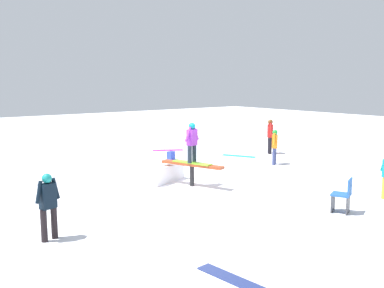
# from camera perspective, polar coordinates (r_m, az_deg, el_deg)

# --- Properties ---
(ground_plane) EXTENTS (60.00, 60.00, 0.00)m
(ground_plane) POSITION_cam_1_polar(r_m,az_deg,el_deg) (13.37, 0.00, -5.62)
(ground_plane) COLOR white
(rail_feature) EXTENTS (2.11, 0.98, 0.72)m
(rail_feature) POSITION_cam_1_polar(r_m,az_deg,el_deg) (13.23, 0.00, -3.06)
(rail_feature) COLOR black
(rail_feature) RESTS_ON ground
(snow_kicker_ramp) EXTENTS (2.20, 2.02, 0.55)m
(snow_kicker_ramp) POSITION_cam_1_polar(r_m,az_deg,el_deg) (14.28, -5.76, -3.61)
(snow_kicker_ramp) COLOR white
(snow_kicker_ramp) RESTS_ON ground
(main_rider_on_rail) EXTENTS (1.36, 0.69, 1.26)m
(main_rider_on_rail) POSITION_cam_1_polar(r_m,az_deg,el_deg) (13.11, 0.00, 0.06)
(main_rider_on_rail) COLOR #88D42B
(main_rider_on_rail) RESTS_ON rail_feature
(bystander_orange) EXTENTS (0.41, 0.52, 1.37)m
(bystander_orange) POSITION_cam_1_polar(r_m,az_deg,el_deg) (16.93, 10.96, -0.13)
(bystander_orange) COLOR #394272
(bystander_orange) RESTS_ON ground
(bystander_black) EXTENTS (0.27, 0.57, 1.40)m
(bystander_black) POSITION_cam_1_polar(r_m,az_deg,el_deg) (9.24, -18.64, -7.46)
(bystander_black) COLOR black
(bystander_black) RESTS_ON ground
(bystander_red) EXTENTS (0.56, 0.50, 1.54)m
(bystander_red) POSITION_cam_1_polar(r_m,az_deg,el_deg) (19.42, 10.36, 1.26)
(bystander_red) COLOR black
(bystander_red) RESTS_ON ground
(loose_snowboard_navy) EXTENTS (1.52, 0.44, 0.02)m
(loose_snowboard_navy) POSITION_cam_1_polar(r_m,az_deg,el_deg) (7.37, 5.76, -17.61)
(loose_snowboard_navy) COLOR navy
(loose_snowboard_navy) RESTS_ON ground
(loose_snowboard_magenta) EXTENTS (0.96, 1.36, 0.02)m
(loose_snowboard_magenta) POSITION_cam_1_polar(r_m,az_deg,el_deg) (20.14, -3.25, -0.82)
(loose_snowboard_magenta) COLOR #D61997
(loose_snowboard_magenta) RESTS_ON ground
(loose_snowboard_cyan) EXTENTS (1.44, 0.92, 0.02)m
(loose_snowboard_cyan) POSITION_cam_1_polar(r_m,az_deg,el_deg) (18.66, 6.25, -1.60)
(loose_snowboard_cyan) COLOR #1BBACA
(loose_snowboard_cyan) RESTS_ON ground
(folding_chair) EXTENTS (0.58, 0.58, 0.88)m
(folding_chair) POSITION_cam_1_polar(r_m,az_deg,el_deg) (11.26, 19.49, -6.62)
(folding_chair) COLOR #3F3F44
(folding_chair) RESTS_ON ground
(backpack_on_snow) EXTENTS (0.31, 0.36, 0.34)m
(backpack_on_snow) POSITION_cam_1_polar(r_m,az_deg,el_deg) (17.78, -2.83, -1.54)
(backpack_on_snow) COLOR blue
(backpack_on_snow) RESTS_ON ground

